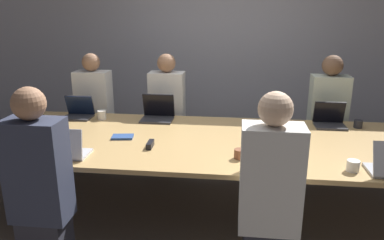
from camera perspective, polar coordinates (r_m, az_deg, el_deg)
ground_plane at (r=3.74m, az=2.38°, el=-13.54°), size 24.00×24.00×0.00m
curtain_wall at (r=5.31m, az=4.37°, el=11.49°), size 12.00×0.06×2.80m
conference_table at (r=3.44m, az=2.52°, el=-3.64°), size 4.53×1.48×0.73m
laptop_near_left at (r=3.16m, az=-18.64°, el=-4.18°), size 0.32×0.25×0.26m
person_near_left at (r=2.84m, az=-22.20°, el=-9.60°), size 0.40×0.24×1.40m
laptop_far_midleft at (r=4.03m, az=-5.24°, el=1.17°), size 0.34×0.27×0.27m
person_far_midleft at (r=4.41m, az=-3.77°, el=0.80°), size 0.40×0.24×1.39m
laptop_near_midright at (r=2.93m, az=12.22°, el=-5.31°), size 0.35×0.25×0.25m
person_near_midright at (r=2.58m, az=11.75°, el=-11.49°), size 0.40×0.24×1.40m
cup_near_midright at (r=3.02m, az=7.26°, el=-5.14°), size 0.09×0.09×0.08m
laptop_far_left at (r=4.27m, az=-16.88°, el=1.30°), size 0.31×0.24×0.24m
person_far_left at (r=4.62m, az=-14.58°, el=0.99°), size 0.40×0.24×1.38m
cup_far_left at (r=4.14m, az=-13.58°, el=0.76°), size 0.09×0.09×0.10m
laptop_far_right at (r=4.04m, az=20.23°, el=0.13°), size 0.31×0.24×0.24m
person_far_right at (r=4.44m, az=19.84°, el=0.07°), size 0.40×0.24×1.40m
cup_far_right at (r=4.09m, az=23.98°, el=-0.56°), size 0.08×0.08×0.08m
cup_near_right at (r=3.01m, az=23.33°, el=-6.42°), size 0.09×0.09×0.08m
stapler at (r=3.25m, az=-6.39°, el=-3.72°), size 0.05×0.15×0.05m
notebook at (r=3.52m, az=-10.54°, el=-2.54°), size 0.21×0.16×0.02m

